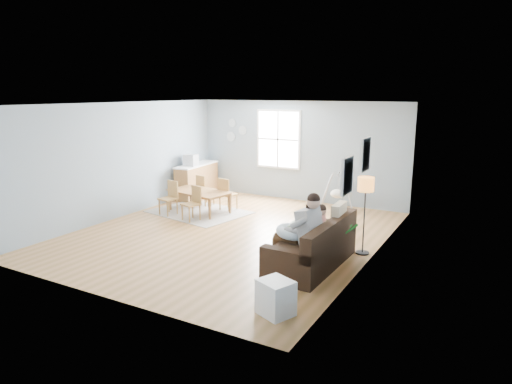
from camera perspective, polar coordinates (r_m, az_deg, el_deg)
The scene contains 22 objects.
room at distance 9.28m, azimuth -3.39°, elevation 9.23°, with size 8.40×9.40×3.90m.
window at distance 12.65m, azimuth 2.82°, elevation 6.60°, with size 1.32×0.08×1.62m.
pictures at distance 7.14m, azimuth 12.46°, elevation 3.37°, with size 0.05×1.34×0.74m.
wall_plates at distance 13.32m, azimuth -2.62°, elevation 7.67°, with size 0.67×0.02×0.66m.
sofa at distance 7.92m, azimuth 7.34°, elevation -7.17°, with size 0.93×2.08×0.84m.
green_throw at distance 8.48m, azimuth 8.73°, elevation -4.20°, with size 0.94×0.77×0.04m, color #125117.
beige_pillow at distance 8.18m, azimuth 10.31°, elevation -3.16°, with size 0.14×0.51×0.51m, color tan.
father at distance 7.58m, azimuth 5.65°, elevation -4.61°, with size 1.00×0.51×1.36m.
nursing_pillow at distance 7.66m, azimuth 4.56°, elevation -4.98°, with size 0.55×0.55×0.15m, color #C7E7F9.
infant at distance 7.67m, azimuth 4.67°, elevation -4.27°, with size 0.19×0.39×0.14m.
toddler at distance 7.99m, azimuth 7.48°, elevation -3.86°, with size 0.54×0.26×0.85m.
floor_lamp at distance 8.44m, azimuth 13.54°, elevation 0.15°, with size 0.29×0.29×1.44m.
storage_cube at distance 6.28m, azimuth 2.43°, elevation -13.01°, with size 0.55×0.52×0.48m.
rug at distance 11.44m, azimuth -7.12°, elevation -2.50°, with size 2.27×1.72×0.01m, color gray.
dining_table at distance 11.38m, azimuth -7.16°, elevation -1.21°, with size 1.54×0.86×0.54m, color brown.
chair_sw at distance 11.27m, azimuth -10.69°, elevation -0.48°, with size 0.43×0.43×0.82m.
chair_se at distance 10.67m, azimuth -7.86°, elevation -1.19°, with size 0.46×0.46×0.80m.
chair_nw at distance 12.01m, azimuth -6.57°, elevation 0.42°, with size 0.45×0.45×0.81m.
chair_ne at distance 11.44m, azimuth -3.73°, elevation -0.08°, with size 0.44×0.44×0.83m.
counter at distance 13.09m, azimuth -7.39°, elevation 1.50°, with size 0.62×1.70×0.93m.
monitor at distance 12.72m, azimuth -8.17°, elevation 3.97°, with size 0.37×0.35×0.31m.
baby_swing at distance 11.80m, azimuth 10.17°, elevation -0.13°, with size 1.07×1.08×0.91m.
Camera 1 is at (4.98, -7.82, 2.95)m, focal length 32.00 mm.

